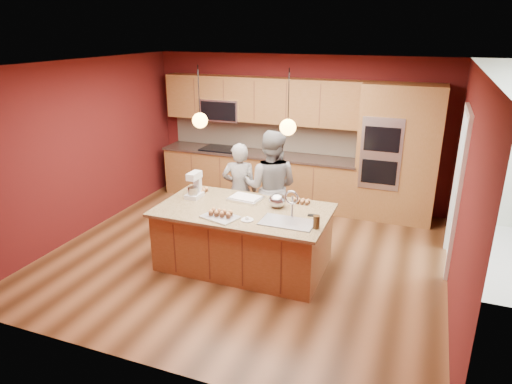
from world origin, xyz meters
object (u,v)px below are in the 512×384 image
at_px(person_left, 240,190).
at_px(mixing_bowl, 277,201).
at_px(person_right, 271,187).
at_px(island, 244,237).
at_px(stand_mixer, 195,187).

height_order(person_left, mixing_bowl, person_left).
relative_size(person_left, person_right, 0.87).
bearing_deg(person_left, island, 102.04).
height_order(stand_mixer, mixing_bowl, stand_mixer).
relative_size(person_left, mixing_bowl, 6.40).
relative_size(island, stand_mixer, 6.25).
xyz_separation_m(island, stand_mixer, (-0.83, 0.17, 0.57)).
height_order(person_left, stand_mixer, person_left).
bearing_deg(person_right, island, 79.95).
relative_size(island, mixing_bowl, 9.79).
height_order(person_right, stand_mixer, person_right).
distance_m(person_left, mixing_bowl, 1.10).
height_order(island, mixing_bowl, island).
relative_size(person_right, stand_mixer, 4.72).
relative_size(stand_mixer, mixing_bowl, 1.57).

